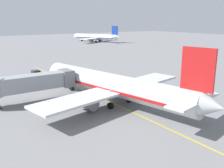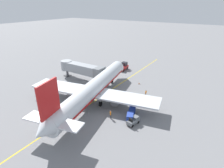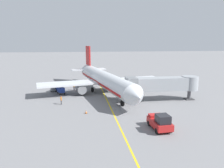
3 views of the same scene
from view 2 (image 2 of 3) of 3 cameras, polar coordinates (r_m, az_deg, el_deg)
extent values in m
plane|color=slate|center=(44.75, -3.83, -4.21)|extent=(400.00, 400.00, 0.00)
cube|color=gold|center=(44.75, -3.83, -4.21)|extent=(0.24, 80.00, 0.01)
cylinder|color=silver|center=(42.14, -5.46, -1.14)|extent=(10.04, 32.09, 3.70)
cube|color=red|center=(42.33, -5.44, -1.70)|extent=(9.56, 29.59, 0.44)
cone|color=silver|center=(56.96, 2.18, 5.63)|extent=(4.03, 3.08, 3.63)
cone|color=silver|center=(29.67, -20.84, -13.77)|extent=(3.64, 3.37, 3.14)
cube|color=black|center=(55.15, 1.58, 5.74)|extent=(2.94, 1.63, 0.60)
cube|color=silver|center=(41.61, -6.03, -2.48)|extent=(30.43, 11.11, 0.36)
cylinder|color=gray|center=(45.32, -11.74, -2.35)|extent=(2.60, 3.54, 2.00)
cylinder|color=gray|center=(40.87, 1.48, -4.83)|extent=(2.60, 3.54, 2.00)
cube|color=red|center=(28.92, -19.01, -4.41)|extent=(1.20, 4.37, 5.50)
cube|color=silver|center=(31.07, -17.79, -10.87)|extent=(10.32, 4.55, 0.24)
cylinder|color=black|center=(52.62, 0.01, 0.92)|extent=(0.66, 1.17, 1.10)
cylinder|color=gray|center=(52.04, 0.01, 2.49)|extent=(0.24, 0.24, 2.00)
cylinder|color=black|center=(42.80, -9.28, -5.04)|extent=(0.66, 1.17, 1.10)
cylinder|color=gray|center=(42.09, -9.42, -3.18)|extent=(0.24, 0.24, 2.00)
cylinder|color=black|center=(40.89, -3.64, -6.21)|extent=(0.66, 1.17, 1.10)
cylinder|color=gray|center=(40.14, -3.70, -4.28)|extent=(0.24, 0.24, 2.00)
cube|color=#93999E|center=(54.17, -8.93, 4.62)|extent=(13.32, 2.80, 2.60)
cube|color=slate|center=(50.66, -3.90, 3.51)|extent=(2.00, 3.50, 2.99)
cylinder|color=#93999E|center=(58.62, -13.88, 5.68)|extent=(3.36, 3.36, 2.86)
cylinder|color=#4C4C51|center=(59.37, -13.65, 3.49)|extent=(0.70, 0.70, 2.19)
cube|color=#38383A|center=(59.72, -13.56, 2.58)|extent=(1.80, 1.80, 0.16)
cube|color=#B21E1E|center=(63.33, 3.41, 5.16)|extent=(2.44, 4.51, 0.90)
cube|color=black|center=(63.87, 3.83, 6.25)|extent=(1.75, 1.93, 1.10)
cube|color=#B21E1E|center=(61.82, 2.79, 5.32)|extent=(1.93, 1.20, 0.36)
cylinder|color=black|center=(61.87, 3.59, 4.26)|extent=(0.39, 0.82, 0.80)
cylinder|color=black|center=(62.66, 2.05, 4.55)|extent=(0.39, 0.82, 0.80)
cylinder|color=black|center=(64.32, 4.72, 4.99)|extent=(0.39, 0.82, 0.80)
cylinder|color=black|center=(65.08, 3.23, 5.26)|extent=(0.39, 0.82, 0.80)
cube|color=slate|center=(35.37, 6.54, -11.42)|extent=(1.71, 2.70, 0.70)
cube|color=slate|center=(35.51, 7.29, -10.20)|extent=(1.22, 1.24, 0.44)
cube|color=black|center=(34.54, 5.86, -10.99)|extent=(0.85, 0.34, 0.64)
cylinder|color=black|center=(35.09, 6.72, -10.47)|extent=(0.13, 0.27, 0.54)
cylinder|color=black|center=(36.41, 6.72, -10.96)|extent=(0.31, 0.59, 0.56)
cylinder|color=black|center=(35.89, 8.09, -11.62)|extent=(0.31, 0.59, 0.56)
cylinder|color=black|center=(35.28, 4.91, -12.14)|extent=(0.31, 0.59, 0.56)
cylinder|color=black|center=(34.74, 6.30, -12.85)|extent=(0.31, 0.59, 0.56)
cube|color=#4C4C51|center=(38.48, 6.28, -8.61)|extent=(2.02, 2.52, 0.12)
cube|color=#233D9E|center=(38.16, 6.32, -7.84)|extent=(1.92, 2.40, 1.10)
cylinder|color=#4C4C51|center=(39.72, 6.46, -7.52)|extent=(0.32, 0.68, 0.07)
cylinder|color=black|center=(39.34, 5.56, -8.21)|extent=(0.24, 0.38, 0.36)
cylinder|color=black|center=(39.28, 7.18, -8.34)|extent=(0.24, 0.38, 0.36)
cylinder|color=black|center=(37.95, 5.31, -9.50)|extent=(0.24, 0.38, 0.36)
cylinder|color=black|center=(37.89, 6.99, -9.65)|extent=(0.24, 0.38, 0.36)
cube|color=#4C4C51|center=(36.29, 5.59, -10.77)|extent=(2.02, 2.52, 0.12)
cube|color=#233D9E|center=(35.95, 5.63, -9.97)|extent=(1.92, 2.40, 1.10)
cylinder|color=#4C4C51|center=(37.50, 5.81, -9.55)|extent=(0.32, 0.68, 0.07)
cylinder|color=black|center=(37.14, 4.84, -10.29)|extent=(0.24, 0.38, 0.36)
cylinder|color=black|center=(37.08, 6.57, -10.44)|extent=(0.24, 0.38, 0.36)
cylinder|color=black|center=(35.79, 4.54, -11.74)|extent=(0.24, 0.38, 0.36)
cylinder|color=black|center=(35.72, 6.34, -11.90)|extent=(0.24, 0.38, 0.36)
cylinder|color=#232328|center=(45.59, 10.36, -3.42)|extent=(0.15, 0.15, 0.85)
cylinder|color=#232328|center=(45.76, 10.44, -3.32)|extent=(0.15, 0.15, 0.85)
cube|color=orange|center=(45.36, 10.46, -2.55)|extent=(0.26, 0.39, 0.60)
cylinder|color=orange|center=(45.16, 10.36, -2.73)|extent=(0.10, 0.23, 0.57)
cylinder|color=orange|center=(45.59, 10.56, -2.49)|extent=(0.10, 0.23, 0.57)
sphere|color=#997051|center=(45.17, 10.50, -2.06)|extent=(0.22, 0.22, 0.22)
cube|color=red|center=(45.16, 10.51, -2.04)|extent=(0.10, 0.27, 0.10)
cylinder|color=#232328|center=(36.99, -0.47, -9.90)|extent=(0.15, 0.15, 0.85)
cylinder|color=#232328|center=(36.82, -0.47, -10.07)|extent=(0.15, 0.15, 0.85)
cube|color=orange|center=(36.51, -0.47, -9.04)|extent=(0.41, 0.45, 0.60)
cylinder|color=orange|center=(36.75, -0.48, -8.89)|extent=(0.20, 0.23, 0.57)
cylinder|color=orange|center=(36.33, -0.46, -9.31)|extent=(0.20, 0.23, 0.57)
sphere|color=#997051|center=(36.28, -0.48, -8.46)|extent=(0.22, 0.22, 0.22)
cube|color=red|center=(36.27, -0.48, -8.44)|extent=(0.22, 0.26, 0.10)
cube|color=black|center=(52.59, 8.39, 0.01)|extent=(0.36, 0.36, 0.04)
cone|color=orange|center=(52.47, 8.41, 0.31)|extent=(0.30, 0.30, 0.55)
cylinder|color=white|center=(52.46, 8.41, 0.33)|extent=(0.21, 0.21, 0.06)
camera|label=1|loc=(47.98, -61.68, 2.90)|focal=40.70mm
camera|label=3|loc=(82.73, 20.44, 16.17)|focal=35.24mm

